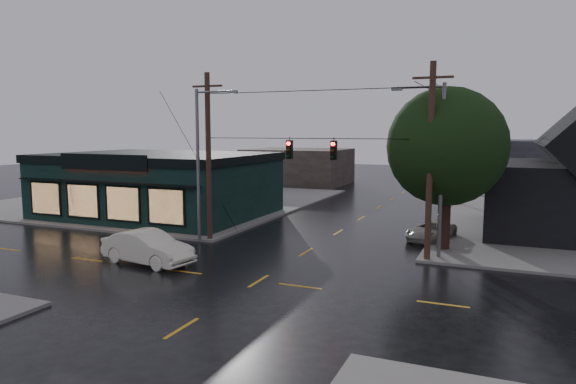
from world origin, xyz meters
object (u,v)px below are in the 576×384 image
at_px(corner_tree, 446,147).
at_px(suv_silver, 431,231).
at_px(utility_pole_nw, 210,241).
at_px(sedan_cream, 148,247).
at_px(utility_pole_ne, 427,261).

relative_size(corner_tree, suv_silver, 2.13).
distance_m(utility_pole_nw, sedan_cream, 5.99).
bearing_deg(utility_pole_ne, suv_silver, 95.31).
relative_size(corner_tree, utility_pole_nw, 0.89).
relative_size(utility_pole_nw, utility_pole_ne, 1.00).
bearing_deg(sedan_cream, utility_pole_nw, 8.72).
bearing_deg(suv_silver, utility_pole_ne, -69.04).
distance_m(corner_tree, sedan_cream, 16.83).
relative_size(sedan_cream, suv_silver, 1.20).
xyz_separation_m(utility_pole_nw, sedan_cream, (-0.03, -5.93, 0.84)).
xyz_separation_m(utility_pole_nw, utility_pole_ne, (13.00, 0.00, 0.00)).
height_order(corner_tree, utility_pole_nw, corner_tree).
bearing_deg(sedan_cream, utility_pole_ne, -56.54).
relative_size(utility_pole_nw, sedan_cream, 1.99).
xyz_separation_m(utility_pole_ne, suv_silver, (-0.50, 5.38, 0.59)).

